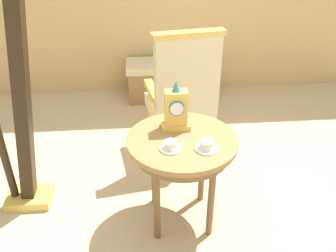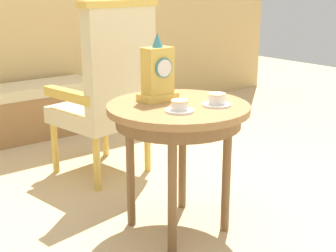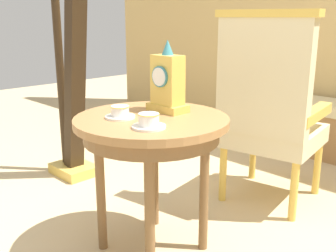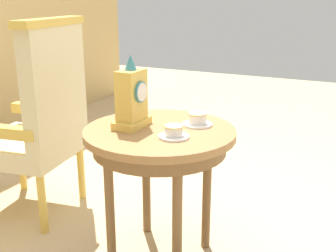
{
  "view_description": "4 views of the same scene",
  "coord_description": "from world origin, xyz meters",
  "px_view_note": "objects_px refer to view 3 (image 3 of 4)",
  "views": [
    {
      "loc": [
        -0.32,
        -1.89,
        1.87
      ],
      "look_at": [
        -0.16,
        0.11,
        0.69
      ],
      "focal_mm": 38.25,
      "sensor_mm": 36.0,
      "label": 1
    },
    {
      "loc": [
        -1.5,
        -1.76,
        1.23
      ],
      "look_at": [
        -0.12,
        0.02,
        0.55
      ],
      "focal_mm": 50.89,
      "sensor_mm": 36.0,
      "label": 2
    },
    {
      "loc": [
        1.23,
        -1.2,
        1.1
      ],
      "look_at": [
        -0.09,
        0.11,
        0.6
      ],
      "focal_mm": 43.09,
      "sensor_mm": 36.0,
      "label": 3
    },
    {
      "loc": [
        -1.72,
        -0.87,
        1.25
      ],
      "look_at": [
        -0.01,
        -0.02,
        0.66
      ],
      "focal_mm": 45.3,
      "sensor_mm": 36.0,
      "label": 4
    }
  ],
  "objects_px": {
    "teacup_left": "(120,113)",
    "armchair": "(269,108)",
    "harp": "(71,77)",
    "teacup_right": "(149,122)",
    "side_table": "(152,134)",
    "mantel_clock": "(167,83)"
  },
  "relations": [
    {
      "from": "teacup_left",
      "to": "harp",
      "type": "relative_size",
      "value": 0.08
    },
    {
      "from": "mantel_clock",
      "to": "harp",
      "type": "height_order",
      "value": "harp"
    },
    {
      "from": "side_table",
      "to": "harp",
      "type": "xyz_separation_m",
      "value": [
        -1.08,
        0.25,
        0.12
      ]
    },
    {
      "from": "harp",
      "to": "armchair",
      "type": "bearing_deg",
      "value": 25.85
    },
    {
      "from": "teacup_right",
      "to": "harp",
      "type": "distance_m",
      "value": 1.27
    },
    {
      "from": "armchair",
      "to": "side_table",
      "type": "bearing_deg",
      "value": -97.14
    },
    {
      "from": "side_table",
      "to": "armchair",
      "type": "distance_m",
      "value": 0.83
    },
    {
      "from": "side_table",
      "to": "teacup_right",
      "type": "xyz_separation_m",
      "value": [
        0.13,
        -0.13,
        0.11
      ]
    },
    {
      "from": "mantel_clock",
      "to": "harp",
      "type": "xyz_separation_m",
      "value": [
        -1.05,
        0.12,
        -0.09
      ]
    },
    {
      "from": "side_table",
      "to": "teacup_right",
      "type": "bearing_deg",
      "value": -45.67
    },
    {
      "from": "teacup_left",
      "to": "armchair",
      "type": "bearing_deg",
      "value": 78.74
    },
    {
      "from": "armchair",
      "to": "mantel_clock",
      "type": "bearing_deg",
      "value": -100.67
    },
    {
      "from": "teacup_left",
      "to": "teacup_right",
      "type": "distance_m",
      "value": 0.21
    },
    {
      "from": "teacup_right",
      "to": "mantel_clock",
      "type": "relative_size",
      "value": 0.42
    },
    {
      "from": "armchair",
      "to": "teacup_right",
      "type": "bearing_deg",
      "value": -88.37
    },
    {
      "from": "side_table",
      "to": "teacup_left",
      "type": "distance_m",
      "value": 0.17
    },
    {
      "from": "teacup_left",
      "to": "mantel_clock",
      "type": "xyz_separation_m",
      "value": [
        0.06,
        0.24,
        0.11
      ]
    },
    {
      "from": "teacup_right",
      "to": "side_table",
      "type": "bearing_deg",
      "value": 134.33
    },
    {
      "from": "armchair",
      "to": "harp",
      "type": "height_order",
      "value": "harp"
    },
    {
      "from": "teacup_left",
      "to": "mantel_clock",
      "type": "height_order",
      "value": "mantel_clock"
    },
    {
      "from": "teacup_right",
      "to": "armchair",
      "type": "relative_size",
      "value": 0.12
    },
    {
      "from": "teacup_left",
      "to": "armchair",
      "type": "relative_size",
      "value": 0.12
    }
  ]
}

